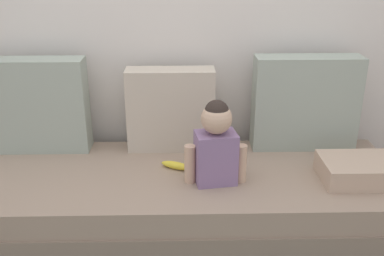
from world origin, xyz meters
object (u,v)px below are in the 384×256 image
Objects in this scene: throw_pillow_center at (171,110)px; banana at (176,165)px; folded_blanket at (361,170)px; toddler at (216,143)px; couch at (171,204)px; throw_pillow_left at (34,106)px; throw_pillow_right at (305,103)px.

throw_pillow_center reaches higher than banana.
folded_blanket is at bearing -23.44° from throw_pillow_center.
banana is at bearing 144.73° from toddler.
toddler is 0.31m from banana.
couch is 1.00m from folded_blanket.
throw_pillow_right is at bearing 0.00° from throw_pillow_left.
throw_pillow_right is at bearing 22.19° from couch.
throw_pillow_center reaches higher than folded_blanket.
throw_pillow_left is at bearing 157.31° from toddler.
toddler is (0.23, -0.10, 0.40)m from couch.
couch is 5.02× the size of throw_pillow_center.
toddler is at bearing -22.69° from throw_pillow_left.
banana is 0.42× the size of folded_blanket.
couch is 0.48m from toddler.
folded_blanket is (0.94, -0.14, 0.03)m from banana.
couch is 4.17× the size of throw_pillow_left.
couch is at bearing -90.00° from throw_pillow_center.
throw_pillow_right is at bearing 114.80° from folded_blanket.
throw_pillow_right is 0.83m from banana.
throw_pillow_center is at bearing 0.00° from throw_pillow_left.
throw_pillow_right reaches higher than throw_pillow_center.
folded_blanket is at bearing -13.55° from throw_pillow_left.
throw_pillow_center is 2.92× the size of banana.
couch is at bearing -157.81° from throw_pillow_right.
throw_pillow_right reaches higher than folded_blanket.
throw_pillow_center is at bearing 96.21° from banana.
couch is 0.95m from throw_pillow_left.
banana is (0.03, 0.04, 0.21)m from couch.
banana is at bearing -159.47° from throw_pillow_right.
throw_pillow_right is (0.77, 0.00, 0.03)m from throw_pillow_center.
toddler is at bearing -142.37° from throw_pillow_right.
throw_pillow_left is at bearing 180.00° from throw_pillow_center.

